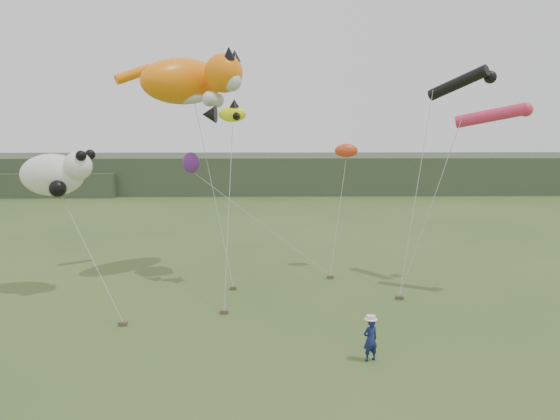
{
  "coord_description": "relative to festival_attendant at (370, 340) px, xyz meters",
  "views": [
    {
      "loc": [
        -1.48,
        -17.66,
        7.58
      ],
      "look_at": [
        -1.09,
        3.0,
        4.3
      ],
      "focal_mm": 35.0,
      "sensor_mm": 36.0,
      "label": 1
    }
  ],
  "objects": [
    {
      "name": "cat_kite",
      "position": [
        -6.98,
        10.61,
        8.94
      ],
      "size": [
        6.55,
        5.2,
        2.79
      ],
      "color": "orange",
      "rests_on": "ground"
    },
    {
      "name": "panda_kite",
      "position": [
        -12.64,
        7.56,
        4.67
      ],
      "size": [
        3.29,
        2.13,
        2.04
      ],
      "color": "white",
      "rests_on": "ground"
    },
    {
      "name": "fish_kite",
      "position": [
        -5.29,
        8.51,
        7.3
      ],
      "size": [
        2.11,
        1.42,
        1.08
      ],
      "color": "#EDFF14",
      "rests_on": "ground"
    },
    {
      "name": "misc_kites",
      "position": [
        -3.02,
        11.24,
        5.22
      ],
      "size": [
        8.94,
        1.24,
        1.45
      ],
      "color": "red",
      "rests_on": "ground"
    },
    {
      "name": "headland",
      "position": [
        -4.86,
        45.75,
        1.21
      ],
      "size": [
        90.0,
        13.0,
        4.0
      ],
      "color": "#2D3D28",
      "rests_on": "ground"
    },
    {
      "name": "ground",
      "position": [
        -1.74,
        1.06,
        -0.72
      ],
      "size": [
        120.0,
        120.0,
        0.0
      ],
      "primitive_type": "plane",
      "color": "#385123",
      "rests_on": "ground"
    },
    {
      "name": "tube_kites",
      "position": [
        6.19,
        8.15,
        8.02
      ],
      "size": [
        3.6,
        4.25,
        2.84
      ],
      "color": "black",
      "rests_on": "ground"
    },
    {
      "name": "sandbag_anchors",
      "position": [
        -3.33,
        6.23,
        -0.64
      ],
      "size": [
        11.55,
        6.46,
        0.16
      ],
      "color": "brown",
      "rests_on": "ground"
    },
    {
      "name": "festival_attendant",
      "position": [
        0.0,
        0.0,
        0.0
      ],
      "size": [
        0.61,
        0.51,
        1.43
      ],
      "primitive_type": "imported",
      "rotation": [
        0.0,
        0.0,
        3.53
      ],
      "color": "navy",
      "rests_on": "ground"
    }
  ]
}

